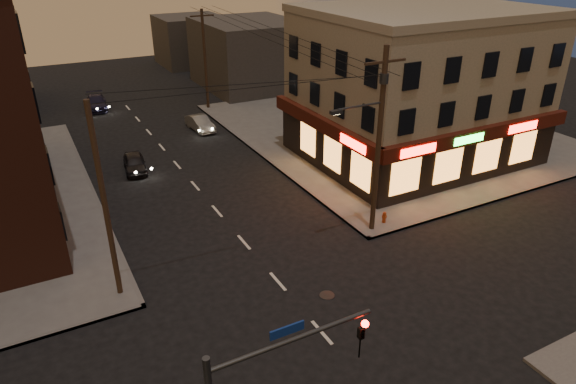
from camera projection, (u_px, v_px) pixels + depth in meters
ground at (322, 333)px, 21.19m from camera, size 120.00×120.00×0.00m
sidewalk_ne at (385, 129)px, 43.81m from camera, size 24.00×28.00×0.15m
pizza_building at (417, 86)px, 36.20m from camera, size 15.85×12.85×10.50m
bg_building_ne_a at (250, 54)px, 55.66m from camera, size 10.00×12.00×7.00m
bg_building_ne_b at (191, 40)px, 66.12m from camera, size 8.00×8.00×6.00m
utility_pole_main at (378, 133)px, 26.07m from camera, size 4.20×0.44×10.00m
utility_pole_far at (205, 60)px, 47.36m from camera, size 0.26×0.26×9.00m
utility_pole_west at (105, 205)px, 21.41m from camera, size 0.24×0.24×9.00m
sedan_near at (135, 163)px, 35.79m from camera, size 1.88×3.70×1.21m
sedan_mid at (200, 123)px, 43.53m from camera, size 1.63×3.85×1.23m
sedan_far at (96, 102)px, 49.06m from camera, size 2.30×4.63×1.29m
fire_hydrant at (384, 217)px, 29.01m from camera, size 0.29×0.29×0.68m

